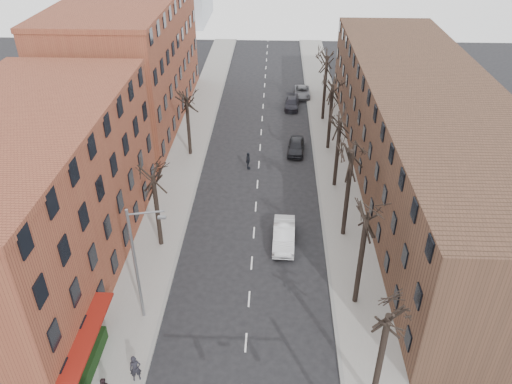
# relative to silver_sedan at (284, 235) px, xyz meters

# --- Properties ---
(sidewalk_left) EXTENTS (4.00, 90.00, 0.15)m
(sidewalk_left) POSITION_rel_silver_sedan_xyz_m (-10.54, 16.35, -0.75)
(sidewalk_left) COLOR gray
(sidewalk_left) RESTS_ON ground
(sidewalk_right) EXTENTS (4.00, 90.00, 0.15)m
(sidewalk_right) POSITION_rel_silver_sedan_xyz_m (5.46, 16.35, -0.75)
(sidewalk_right) COLOR gray
(sidewalk_right) RESTS_ON ground
(building_left_near) EXTENTS (12.00, 26.00, 12.00)m
(building_left_near) POSITION_rel_silver_sedan_xyz_m (-18.54, -3.65, 5.17)
(building_left_near) COLOR brown
(building_left_near) RESTS_ON ground
(building_left_far) EXTENTS (12.00, 28.00, 14.00)m
(building_left_far) POSITION_rel_silver_sedan_xyz_m (-18.54, 25.35, 6.17)
(building_left_far) COLOR brown
(building_left_far) RESTS_ON ground
(building_right) EXTENTS (12.00, 50.00, 10.00)m
(building_right) POSITION_rel_silver_sedan_xyz_m (13.46, 11.35, 4.17)
(building_right) COLOR #4D3224
(building_right) RESTS_ON ground
(awning_left) EXTENTS (1.20, 7.00, 0.15)m
(awning_left) POSITION_rel_silver_sedan_xyz_m (-11.94, -12.65, -0.83)
(awning_left) COLOR maroon
(awning_left) RESTS_ON ground
(hedge) EXTENTS (0.80, 6.00, 1.00)m
(hedge) POSITION_rel_silver_sedan_xyz_m (-12.04, -13.65, -0.18)
(hedge) COLOR black
(hedge) RESTS_ON sidewalk_left
(tree_right_b) EXTENTS (5.20, 5.20, 10.80)m
(tree_right_b) POSITION_rel_silver_sedan_xyz_m (5.06, -6.65, -0.83)
(tree_right_b) COLOR black
(tree_right_b) RESTS_ON ground
(tree_right_c) EXTENTS (5.20, 5.20, 11.60)m
(tree_right_c) POSITION_rel_silver_sedan_xyz_m (5.06, 1.35, -0.83)
(tree_right_c) COLOR black
(tree_right_c) RESTS_ON ground
(tree_right_d) EXTENTS (5.20, 5.20, 10.00)m
(tree_right_d) POSITION_rel_silver_sedan_xyz_m (5.06, 9.35, -0.83)
(tree_right_d) COLOR black
(tree_right_d) RESTS_ON ground
(tree_right_e) EXTENTS (5.20, 5.20, 10.80)m
(tree_right_e) POSITION_rel_silver_sedan_xyz_m (5.06, 17.35, -0.83)
(tree_right_e) COLOR black
(tree_right_e) RESTS_ON ground
(tree_right_f) EXTENTS (5.20, 5.20, 11.60)m
(tree_right_f) POSITION_rel_silver_sedan_xyz_m (5.06, 25.35, -0.83)
(tree_right_f) COLOR black
(tree_right_f) RESTS_ON ground
(tree_left_a) EXTENTS (5.20, 5.20, 9.50)m
(tree_left_a) POSITION_rel_silver_sedan_xyz_m (-10.14, -0.65, -0.83)
(tree_left_a) COLOR black
(tree_left_a) RESTS_ON ground
(tree_left_b) EXTENTS (5.20, 5.20, 9.50)m
(tree_left_b) POSITION_rel_silver_sedan_xyz_m (-10.14, 15.35, -0.83)
(tree_left_b) COLOR black
(tree_left_b) RESTS_ON ground
(streetlight) EXTENTS (2.45, 0.22, 9.03)m
(streetlight) POSITION_rel_silver_sedan_xyz_m (-9.57, -8.65, 4.19)
(streetlight) COLOR slate
(streetlight) RESTS_ON ground
(silver_sedan) EXTENTS (1.90, 5.07, 1.65)m
(silver_sedan) POSITION_rel_silver_sedan_xyz_m (0.00, 0.00, 0.00)
(silver_sedan) COLOR silver
(silver_sedan) RESTS_ON ground
(parked_car_near) EXTENTS (2.10, 4.50, 1.49)m
(parked_car_near) POSITION_rel_silver_sedan_xyz_m (1.45, 16.32, -0.08)
(parked_car_near) COLOR black
(parked_car_near) RESTS_ON ground
(parked_car_mid) EXTENTS (2.06, 4.49, 1.27)m
(parked_car_mid) POSITION_rel_silver_sedan_xyz_m (1.26, 28.95, -0.19)
(parked_car_mid) COLOR #22212A
(parked_car_mid) RESTS_ON ground
(parked_car_far) EXTENTS (2.15, 4.64, 1.29)m
(parked_car_far) POSITION_rel_silver_sedan_xyz_m (2.76, 33.13, -0.18)
(parked_car_far) COLOR slate
(parked_car_far) RESTS_ON ground
(pedestrian_a) EXTENTS (0.80, 0.66, 1.88)m
(pedestrian_a) POSITION_rel_silver_sedan_xyz_m (-8.94, -13.81, 0.26)
(pedestrian_a) COLOR black
(pedestrian_a) RESTS_ON sidewalk_left
(pedestrian_crossing) EXTENTS (0.53, 1.12, 1.87)m
(pedestrian_crossing) POSITION_rel_silver_sedan_xyz_m (-3.63, 12.45, 0.11)
(pedestrian_crossing) COLOR black
(pedestrian_crossing) RESTS_ON ground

